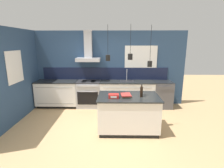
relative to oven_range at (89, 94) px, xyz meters
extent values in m
plane|color=tan|center=(0.56, -1.69, -0.46)|extent=(16.00, 16.00, 0.00)
cube|color=navy|center=(0.56, 0.34, 0.84)|extent=(5.60, 0.06, 2.60)
cube|color=#141C38|center=(0.56, 0.30, 0.67)|extent=(4.42, 0.02, 0.43)
cube|color=white|center=(1.80, 0.30, 1.16)|extent=(1.12, 0.01, 0.96)
cube|color=black|center=(1.80, 0.31, 1.16)|extent=(1.04, 0.01, 0.88)
cube|color=#B5B5BA|center=(0.00, 0.08, 1.18)|extent=(0.80, 0.46, 0.12)
cube|color=#B5B5BA|center=(0.00, 0.17, 1.69)|extent=(0.26, 0.20, 0.90)
cylinder|color=black|center=(0.73, -1.69, 1.80)|extent=(0.01, 0.01, 0.68)
cylinder|color=black|center=(0.73, -1.69, 1.39)|extent=(0.11, 0.11, 0.14)
sphere|color=#F9D18C|center=(0.73, -1.69, 1.39)|extent=(0.06, 0.06, 0.06)
cylinder|color=black|center=(1.26, -1.72, 1.82)|extent=(0.01, 0.01, 0.65)
cylinder|color=black|center=(1.26, -1.72, 1.42)|extent=(0.11, 0.11, 0.14)
sphere|color=#F9D18C|center=(1.26, -1.72, 1.42)|extent=(0.06, 0.06, 0.06)
cylinder|color=black|center=(1.74, -1.62, 1.73)|extent=(0.01, 0.01, 0.83)
cylinder|color=black|center=(1.74, -1.62, 1.24)|extent=(0.11, 0.11, 0.14)
sphere|color=#F9D18C|center=(1.74, -1.62, 1.24)|extent=(0.06, 0.06, 0.06)
cube|color=navy|center=(-1.87, -0.99, 0.84)|extent=(0.06, 3.80, 2.60)
cube|color=white|center=(-1.83, -1.14, 1.09)|extent=(0.01, 0.76, 0.88)
cube|color=black|center=(-1.84, -1.14, 1.09)|extent=(0.01, 0.68, 0.80)
cube|color=black|center=(-1.10, 0.03, -0.41)|extent=(1.36, 0.56, 0.09)
cube|color=white|center=(-1.10, 0.00, 0.03)|extent=(1.40, 0.62, 0.79)
cube|color=gray|center=(-1.10, -0.31, 0.30)|extent=(1.23, 0.01, 0.01)
cube|color=gray|center=(-1.10, -0.31, -0.25)|extent=(1.23, 0.01, 0.01)
cube|color=#232626|center=(-1.10, 0.00, 0.44)|extent=(1.42, 0.64, 0.03)
cube|color=black|center=(1.32, 0.03, -0.41)|extent=(1.77, 0.56, 0.09)
cube|color=white|center=(1.32, 0.00, 0.03)|extent=(1.83, 0.62, 0.79)
cube|color=gray|center=(1.32, -0.31, 0.30)|extent=(1.61, 0.01, 0.01)
cube|color=gray|center=(1.32, -0.31, -0.25)|extent=(1.61, 0.01, 0.01)
cube|color=#232626|center=(1.32, 0.00, 0.44)|extent=(1.85, 0.64, 0.03)
cube|color=#262628|center=(1.32, 0.05, 0.45)|extent=(0.48, 0.34, 0.01)
cylinder|color=#B5B5BA|center=(1.32, 0.18, 0.64)|extent=(0.02, 0.02, 0.37)
sphere|color=#B5B5BA|center=(1.32, 0.18, 0.83)|extent=(0.03, 0.03, 0.03)
cylinder|color=#B5B5BA|center=(1.32, 0.12, 0.81)|extent=(0.02, 0.12, 0.02)
cube|color=#B5B5BA|center=(0.00, 0.00, -0.02)|extent=(0.80, 0.62, 0.87)
cube|color=black|center=(0.00, -0.31, -0.06)|extent=(0.69, 0.02, 0.44)
cylinder|color=#B5B5BA|center=(0.00, -0.34, 0.17)|extent=(0.60, 0.02, 0.02)
cube|color=#B5B5BA|center=(0.00, -0.32, 0.36)|extent=(0.69, 0.02, 0.07)
cube|color=#2D2D30|center=(0.00, 0.00, 0.43)|extent=(0.80, 0.60, 0.04)
cylinder|color=black|center=(-0.16, 0.11, 0.45)|extent=(0.17, 0.17, 0.00)
cylinder|color=black|center=(0.16, 0.11, 0.45)|extent=(0.17, 0.17, 0.00)
cylinder|color=black|center=(-0.16, -0.10, 0.45)|extent=(0.17, 0.17, 0.00)
cylinder|color=black|center=(0.16, -0.10, 0.45)|extent=(0.17, 0.17, 0.00)
cube|color=#4C4C51|center=(2.55, 0.00, -0.01)|extent=(0.62, 0.62, 0.89)
cube|color=black|center=(2.55, 0.00, 0.44)|extent=(0.62, 0.62, 0.02)
cylinder|color=#4C4C51|center=(2.55, -0.33, 0.36)|extent=(0.46, 0.02, 0.02)
cube|color=black|center=(1.24, -1.68, -0.41)|extent=(1.41, 0.87, 0.09)
cube|color=white|center=(1.24, -1.68, 0.03)|extent=(1.47, 0.91, 0.79)
cube|color=#232626|center=(1.24, -1.68, 0.44)|extent=(1.52, 0.96, 0.03)
cylinder|color=black|center=(1.55, -1.75, 0.58)|extent=(0.07, 0.07, 0.25)
cylinder|color=black|center=(1.55, -1.75, 0.73)|extent=(0.03, 0.03, 0.06)
cylinder|color=#262628|center=(1.55, -1.75, 0.77)|extent=(0.03, 0.03, 0.01)
cube|color=#4C7F4C|center=(1.18, -1.72, 0.47)|extent=(0.23, 0.27, 0.03)
cube|color=#B2332D|center=(1.17, -1.73, 0.50)|extent=(0.26, 0.33, 0.03)
cube|color=red|center=(0.87, -1.84, 0.50)|extent=(0.24, 0.17, 0.09)
cube|color=white|center=(0.87, -1.92, 0.50)|extent=(0.14, 0.01, 0.05)
camera|label=1|loc=(0.90, -5.83, 1.74)|focal=28.00mm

